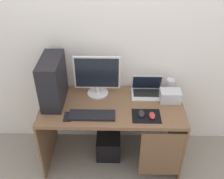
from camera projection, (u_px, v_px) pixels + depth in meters
name	position (u px, v px, depth m)	size (l,w,h in m)	color
ground_plane	(112.00, 156.00, 2.93)	(8.00, 8.00, 0.00)	gray
wall_back	(113.00, 34.00, 2.49)	(4.00, 0.05, 2.60)	silver
desk	(114.00, 117.00, 2.59)	(1.37, 0.64, 0.73)	brown
pc_tower	(53.00, 81.00, 2.44)	(0.19, 0.43, 0.46)	black
monitor	(97.00, 76.00, 2.55)	(0.45, 0.21, 0.43)	silver
laptop	(147.00, 90.00, 2.65)	(0.31, 0.22, 0.21)	silver
speaker	(170.00, 86.00, 2.66)	(0.09, 0.09, 0.15)	#B7BCC6
projector	(170.00, 96.00, 2.54)	(0.20, 0.14, 0.12)	#B7BCC6
keyboard	(92.00, 115.00, 2.37)	(0.42, 0.14, 0.02)	black
mousepad	(146.00, 116.00, 2.38)	(0.26, 0.20, 0.01)	black
mouse_left	(141.00, 114.00, 2.37)	(0.06, 0.10, 0.03)	#232326
mouse_right	(152.00, 115.00, 2.35)	(0.06, 0.10, 0.03)	#B23333
cell_phone	(68.00, 117.00, 2.36)	(0.07, 0.13, 0.01)	black
subwoofer	(108.00, 146.00, 2.88)	(0.26, 0.26, 0.26)	black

